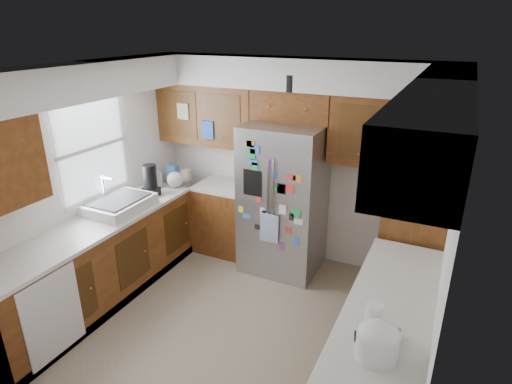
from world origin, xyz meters
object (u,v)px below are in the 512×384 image
pantry (418,210)px  fridge (283,199)px  paper_towel (373,321)px  rice_cooker (378,340)px

pantry → fridge: pantry is taller
paper_towel → fridge: bearing=125.9°
pantry → rice_cooker: pantry is taller
pantry → fridge: bearing=177.9°
pantry → rice_cooker: size_ratio=7.81×
fridge → paper_towel: 2.45m
pantry → paper_towel: (-0.06, -1.93, -0.03)m
pantry → rice_cooker: bearing=-90.0°
paper_towel → rice_cooker: bearing=-69.6°
fridge → rice_cooker: fridge is taller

